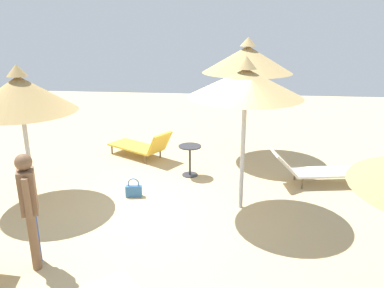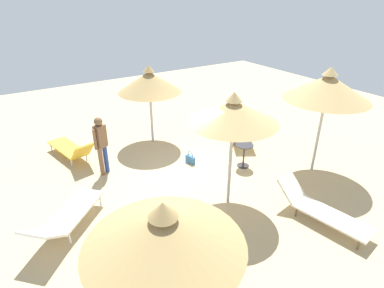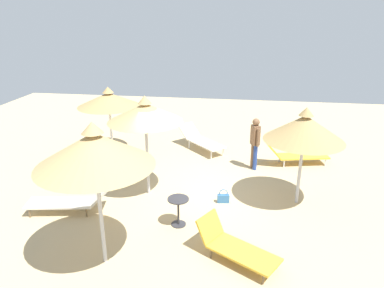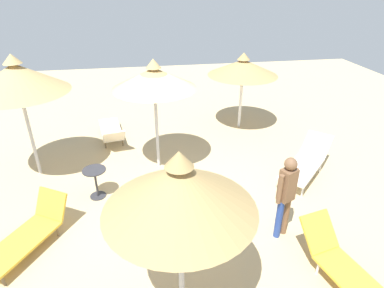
# 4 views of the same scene
# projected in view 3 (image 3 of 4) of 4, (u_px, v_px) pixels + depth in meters

# --- Properties ---
(ground) EXTENTS (24.00, 24.00, 0.10)m
(ground) POSITION_uv_depth(u_px,v_px,m) (189.00, 195.00, 10.32)
(ground) COLOR tan
(parasol_umbrella_far_right) EXTENTS (2.04, 2.04, 2.87)m
(parasol_umbrella_far_right) POSITION_uv_depth(u_px,v_px,m) (145.00, 113.00, 9.53)
(parasol_umbrella_far_right) COLOR #B2B2B7
(parasol_umbrella_far_right) RESTS_ON ground
(parasol_umbrella_front) EXTENTS (2.07, 2.07, 2.69)m
(parasol_umbrella_front) POSITION_uv_depth(u_px,v_px,m) (305.00, 128.00, 9.11)
(parasol_umbrella_front) COLOR #B2B2B7
(parasol_umbrella_front) RESTS_ON ground
(parasol_umbrella_center) EXTENTS (2.21, 2.21, 2.47)m
(parasol_umbrella_center) POSITION_uv_depth(u_px,v_px,m) (109.00, 100.00, 12.62)
(parasol_umbrella_center) COLOR white
(parasol_umbrella_center) RESTS_ON ground
(parasol_umbrella_back) EXTENTS (2.27, 2.27, 3.06)m
(parasol_umbrella_back) POSITION_uv_depth(u_px,v_px,m) (94.00, 150.00, 6.66)
(parasol_umbrella_back) COLOR #B2B2B7
(parasol_umbrella_back) RESTS_ON ground
(lounge_chair_near_right) EXTENTS (1.98, 2.00, 0.79)m
(lounge_chair_near_right) POSITION_uv_depth(u_px,v_px,m) (201.00, 140.00, 13.48)
(lounge_chair_near_right) COLOR silver
(lounge_chair_near_right) RESTS_ON ground
(lounge_chair_near_left) EXTENTS (1.85, 1.48, 0.78)m
(lounge_chair_near_left) POSITION_uv_depth(u_px,v_px,m) (234.00, 246.00, 7.50)
(lounge_chair_near_left) COLOR gold
(lounge_chair_near_left) RESTS_ON ground
(lounge_chair_edge) EXTENTS (2.25, 0.95, 0.77)m
(lounge_chair_edge) POSITION_uv_depth(u_px,v_px,m) (71.00, 200.00, 9.27)
(lounge_chair_edge) COLOR silver
(lounge_chair_edge) RESTS_ON ground
(lounge_chair_far_left) EXTENTS (2.25, 1.06, 0.83)m
(lounge_chair_far_left) POSITION_uv_depth(u_px,v_px,m) (294.00, 154.00, 12.19)
(lounge_chair_far_left) COLOR gold
(lounge_chair_far_left) RESTS_ON ground
(person_standing_far_right) EXTENTS (0.32, 0.44, 1.74)m
(person_standing_far_right) POSITION_uv_depth(u_px,v_px,m) (255.00, 140.00, 11.62)
(person_standing_far_right) COLOR brown
(person_standing_far_right) RESTS_ON ground
(handbag) EXTENTS (0.34, 0.17, 0.41)m
(handbag) POSITION_uv_depth(u_px,v_px,m) (223.00, 198.00, 9.80)
(handbag) COLOR #336699
(handbag) RESTS_ON ground
(side_table_round) EXTENTS (0.52, 0.52, 0.72)m
(side_table_round) POSITION_uv_depth(u_px,v_px,m) (178.00, 207.00, 8.65)
(side_table_round) COLOR #2D2D33
(side_table_round) RESTS_ON ground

